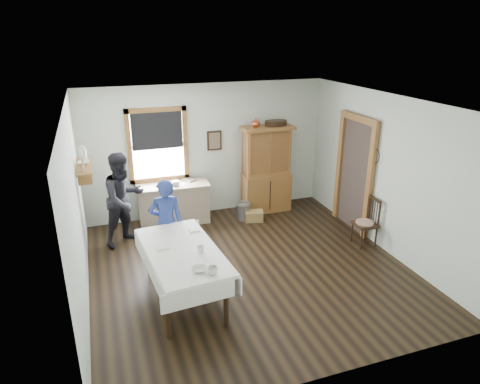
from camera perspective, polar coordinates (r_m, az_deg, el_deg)
The scene contains 20 objects.
room at distance 6.55m, azimuth 1.24°, elevation 0.09°, with size 5.01×5.01×2.70m.
window at distance 8.53m, azimuth -10.94°, elevation 6.65°, with size 1.18×0.07×1.48m.
doorway at distance 8.42m, azimuth 15.06°, elevation 2.79°, with size 0.09×1.14×2.22m.
wall_shelf at distance 7.58m, azimuth -20.09°, elevation 3.49°, with size 0.24×1.00×0.44m.
framed_picture at distance 8.78m, azimuth -3.42°, elevation 6.85°, with size 0.30×0.04×0.40m, color black.
rug_beater at distance 7.83m, azimuth 17.61°, elevation 5.45°, with size 0.27×0.27×0.01m, color black.
work_counter at distance 8.66m, azimuth -8.81°, elevation -1.55°, with size 1.42×0.54×0.81m, color tan.
china_hutch at distance 9.01m, azimuth 3.55°, elevation 3.02°, with size 1.07×0.51×1.83m, color #9C6330.
dining_table at distance 6.33m, azimuth -7.54°, elevation -10.69°, with size 1.00×1.91×0.76m, color white.
spindle_chair at distance 7.99m, azimuth 16.36°, elevation -3.86°, with size 0.41×0.41×0.89m, color black.
pail at distance 8.81m, azimuth 0.45°, elevation -2.61°, with size 0.30×0.30×0.32m, color gray.
wicker_basket at distance 8.75m, azimuth 1.89°, elevation -3.19°, with size 0.36×0.25×0.21m, color #9F8148.
woman_blue at distance 7.06m, azimuth -9.79°, elevation -4.45°, with size 0.50×0.33×1.38m, color navy.
figure_dark at distance 7.90m, azimuth -15.17°, elevation -1.32°, with size 0.77×0.60×1.58m, color black.
table_cup_a at distance 5.52m, azimuth -3.69°, elevation -10.40°, with size 0.14×0.14×0.11m, color silver.
table_cup_b at distance 6.02m, azimuth -5.28°, elevation -7.62°, with size 0.10×0.10×0.10m, color silver.
table_bowl at distance 5.61m, azimuth -5.44°, elevation -10.22°, with size 0.22×0.22×0.05m, color silver.
counter_book at distance 8.66m, azimuth -7.29°, elevation 1.49°, with size 0.16×0.22×0.02m, color #75624E.
counter_bowl at distance 8.51m, azimuth -9.29°, elevation 1.15°, with size 0.18×0.18×0.06m, color silver.
shelf_bowl at distance 7.59m, azimuth -20.12°, elevation 3.69°, with size 0.22×0.22×0.05m, color silver.
Camera 1 is at (-2.14, -5.74, 3.68)m, focal length 32.00 mm.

